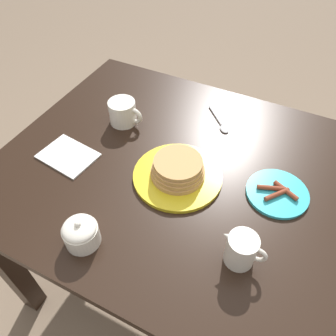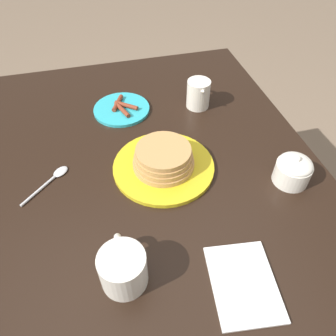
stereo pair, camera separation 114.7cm
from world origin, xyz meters
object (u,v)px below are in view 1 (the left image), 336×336
Objects in this scene: coffee_mug at (123,112)px; pancake_plate at (178,171)px; side_plate_bacon at (277,193)px; creamer_pitcher at (241,249)px; spoon at (221,124)px; napkin at (68,156)px; sugar_bowl at (81,233)px.

pancake_plate is at bearing -28.20° from coffee_mug.
creamer_pitcher is (-0.04, -0.25, 0.04)m from side_plate_bacon.
creamer_pitcher is 0.52m from spoon.
pancake_plate is 0.37m from napkin.
spoon is at bearing 114.86° from creamer_pitcher.
spoon is at bearing 43.36° from napkin.
coffee_mug is at bearing 109.04° from sugar_bowl.
creamer_pitcher reaches higher than napkin.
coffee_mug is 1.39× the size of sugar_bowl.
coffee_mug is 1.00× the size of spoon.
coffee_mug reaches higher than side_plate_bacon.
spoon is (-0.22, 0.47, -0.04)m from creamer_pitcher.
spoon is (0.03, 0.29, -0.02)m from pancake_plate.
creamer_pitcher is at bearing -31.68° from coffee_mug.
coffee_mug is (-0.28, 0.15, 0.02)m from pancake_plate.
coffee_mug is 0.35m from spoon.
creamer_pitcher is at bearing 19.11° from sugar_bowl.
coffee_mug is (-0.57, 0.08, 0.04)m from side_plate_bacon.
napkin is (-0.64, -0.15, -0.00)m from side_plate_bacon.
sugar_bowl reaches higher than side_plate_bacon.
creamer_pitcher is at bearing -98.55° from side_plate_bacon.
creamer_pitcher reaches higher than coffee_mug.
coffee_mug is 0.63m from creamer_pitcher.
spoon is (-0.25, 0.22, -0.00)m from side_plate_bacon.
side_plate_bacon is 0.25m from creamer_pitcher.
coffee_mug is at bearing 72.57° from napkin.
sugar_bowl is (-0.12, -0.31, 0.01)m from pancake_plate.
spoon is at bearing 23.51° from coffee_mug.
pancake_plate reaches higher than side_plate_bacon.
pancake_plate is at bearing -166.50° from side_plate_bacon.
side_plate_bacon is at bearing 13.50° from pancake_plate.
sugar_bowl is 0.48× the size of napkin.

